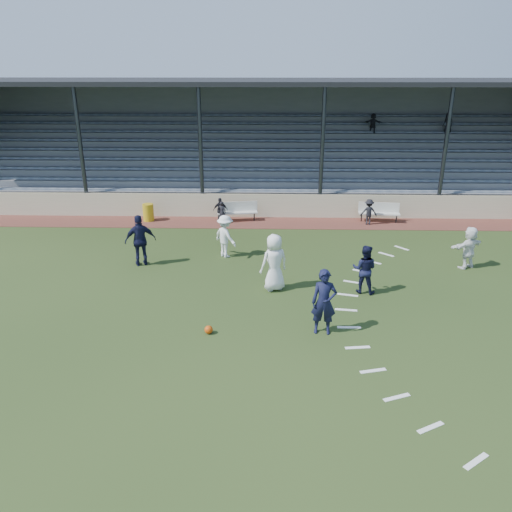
{
  "coord_description": "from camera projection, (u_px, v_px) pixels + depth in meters",
  "views": [
    {
      "loc": [
        0.44,
        -13.2,
        7.31
      ],
      "look_at": [
        0.0,
        2.5,
        1.3
      ],
      "focal_mm": 35.0,
      "sensor_mm": 36.0,
      "label": 1
    }
  ],
  "objects": [
    {
      "name": "grandstand",
      "position": [
        263.0,
        158.0,
        29.34
      ],
      "size": [
        34.6,
        9.0,
        6.61
      ],
      "color": "slate",
      "rests_on": "ground"
    },
    {
      "name": "player_navy_lead",
      "position": [
        324.0,
        302.0,
        14.25
      ],
      "size": [
        0.75,
        0.53,
        1.97
      ],
      "primitive_type": "imported",
      "rotation": [
        0.0,
        0.0,
        -0.08
      ],
      "color": "black",
      "rests_on": "ground"
    },
    {
      "name": "player_white_back",
      "position": [
        469.0,
        248.0,
        19.0
      ],
      "size": [
        1.57,
        1.16,
        1.65
      ],
      "primitive_type": "imported",
      "rotation": [
        0.0,
        0.0,
        3.64
      ],
      "color": "white",
      "rests_on": "ground"
    },
    {
      "name": "football",
      "position": [
        209.0,
        330.0,
        14.5
      ],
      "size": [
        0.25,
        0.25,
        0.25
      ],
      "primitive_type": "sphere",
      "color": "#C8450B",
      "rests_on": "ground"
    },
    {
      "name": "penalty_arc",
      "position": [
        392.0,
        328.0,
        14.84
      ],
      "size": [
        3.89,
        14.63,
        0.01
      ],
      "color": "white",
      "rests_on": "ground"
    },
    {
      "name": "player_navy_wing",
      "position": [
        140.0,
        240.0,
        19.2
      ],
      "size": [
        1.28,
        0.88,
        2.02
      ],
      "primitive_type": "imported",
      "rotation": [
        0.0,
        0.0,
        3.51
      ],
      "color": "black",
      "rests_on": "ground"
    },
    {
      "name": "sub_left_far",
      "position": [
        220.0,
        210.0,
        24.63
      ],
      "size": [
        0.75,
        0.41,
        1.22
      ],
      "primitive_type": "imported",
      "rotation": [
        0.0,
        0.0,
        3.3
      ],
      "color": "black",
      "rests_on": "cinder_track"
    },
    {
      "name": "ground",
      "position": [
        254.0,
        326.0,
        14.95
      ],
      "size": [
        90.0,
        90.0,
        0.0
      ],
      "primitive_type": "plane",
      "color": "#283A17",
      "rests_on": "ground"
    },
    {
      "name": "retaining_wall",
      "position": [
        261.0,
        206.0,
        25.51
      ],
      "size": [
        34.0,
        0.18,
        1.2
      ],
      "primitive_type": "cube",
      "color": "beige",
      "rests_on": "ground"
    },
    {
      "name": "cinder_track",
      "position": [
        260.0,
        223.0,
        24.74
      ],
      "size": [
        34.0,
        2.0,
        0.02
      ],
      "primitive_type": "cube",
      "color": "#5C2C24",
      "rests_on": "ground"
    },
    {
      "name": "sub_right",
      "position": [
        369.0,
        212.0,
        24.26
      ],
      "size": [
        0.82,
        0.48,
        1.25
      ],
      "primitive_type": "imported",
      "rotation": [
        0.0,
        0.0,
        3.13
      ],
      "color": "black",
      "rests_on": "cinder_track"
    },
    {
      "name": "player_white_lead",
      "position": [
        274.0,
        262.0,
        17.07
      ],
      "size": [
        1.16,
        1.0,
        2.0
      ],
      "primitive_type": "imported",
      "rotation": [
        0.0,
        0.0,
        3.59
      ],
      "color": "white",
      "rests_on": "ground"
    },
    {
      "name": "trash_bin",
      "position": [
        148.0,
        212.0,
        24.9
      ],
      "size": [
        0.54,
        0.54,
        0.86
      ],
      "primitive_type": "cylinder",
      "color": "gold",
      "rests_on": "cinder_track"
    },
    {
      "name": "player_white_wing",
      "position": [
        225.0,
        236.0,
        20.1
      ],
      "size": [
        1.25,
        1.25,
        1.74
      ],
      "primitive_type": "imported",
      "rotation": [
        0.0,
        0.0,
        2.36
      ],
      "color": "white",
      "rests_on": "ground"
    },
    {
      "name": "player_navy_mid",
      "position": [
        364.0,
        269.0,
        16.9
      ],
      "size": [
        0.98,
        0.86,
        1.71
      ],
      "primitive_type": "imported",
      "rotation": [
        0.0,
        0.0,
        2.84
      ],
      "color": "black",
      "rests_on": "ground"
    },
    {
      "name": "bench_left",
      "position": [
        237.0,
        210.0,
        24.89
      ],
      "size": [
        2.04,
        0.78,
        0.95
      ],
      "rotation": [
        0.0,
        0.0,
        0.17
      ],
      "color": "silver",
      "rests_on": "cinder_track"
    },
    {
      "name": "sub_left_near",
      "position": [
        222.0,
        212.0,
        24.48
      ],
      "size": [
        0.47,
        0.39,
        1.11
      ],
      "primitive_type": "imported",
      "rotation": [
        0.0,
        0.0,
        2.77
      ],
      "color": "black",
      "rests_on": "cinder_track"
    },
    {
      "name": "bench_right",
      "position": [
        379.0,
        210.0,
        24.74
      ],
      "size": [
        2.03,
        0.68,
        0.95
      ],
      "rotation": [
        0.0,
        0.0,
        -0.11
      ],
      "color": "silver",
      "rests_on": "cinder_track"
    }
  ]
}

